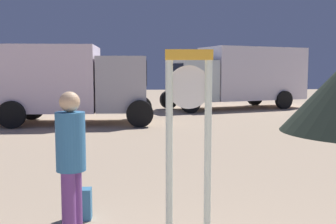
# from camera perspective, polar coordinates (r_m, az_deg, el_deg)

# --- Properties ---
(standing_clock) EXTENTS (0.46, 0.12, 2.05)m
(standing_clock) POSITION_cam_1_polar(r_m,az_deg,el_deg) (3.92, 2.94, -2.58)
(standing_clock) COLOR white
(standing_clock) RESTS_ON ground_plane
(person_near_clock) EXTENTS (0.31, 0.31, 1.63)m
(person_near_clock) POSITION_cam_1_polar(r_m,az_deg,el_deg) (4.41, -13.60, -6.53)
(person_near_clock) COLOR #733E87
(person_near_clock) RESTS_ON ground_plane
(backpack) EXTENTS (0.28, 0.21, 0.39)m
(backpack) POSITION_cam_1_polar(r_m,az_deg,el_deg) (5.26, -12.36, -12.65)
(backpack) COLOR teal
(backpack) RESTS_ON ground_plane
(box_truck_near) EXTENTS (6.08, 2.68, 2.74)m
(box_truck_near) POSITION_cam_1_polar(r_m,az_deg,el_deg) (14.79, -15.01, 4.29)
(box_truck_near) COLOR white
(box_truck_near) RESTS_ON ground_plane
(box_truck_far) EXTENTS (7.55, 4.75, 3.04)m
(box_truck_far) POSITION_cam_1_polar(r_m,az_deg,el_deg) (20.63, 10.27, 5.12)
(box_truck_far) COLOR white
(box_truck_far) RESTS_ON ground_plane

